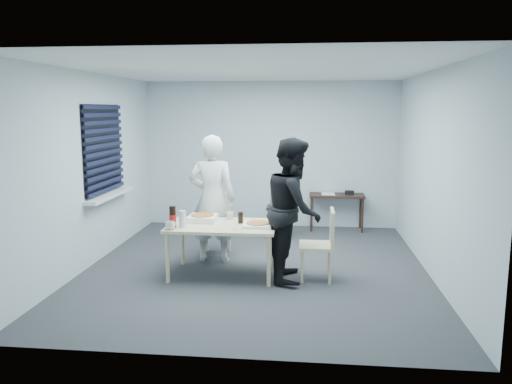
# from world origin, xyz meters

# --- Properties ---
(room) EXTENTS (5.00, 5.00, 5.00)m
(room) POSITION_xyz_m (-2.20, 0.40, 1.44)
(room) COLOR #323337
(room) RESTS_ON ground
(dining_table) EXTENTS (1.36, 0.86, 0.66)m
(dining_table) POSITION_xyz_m (-0.39, -0.34, 0.60)
(dining_table) COLOR beige
(dining_table) RESTS_ON ground
(chair_far) EXTENTS (0.42, 0.42, 0.89)m
(chair_far) POSITION_xyz_m (-0.65, 0.65, 0.51)
(chair_far) COLOR beige
(chair_far) RESTS_ON ground
(chair_right) EXTENTS (0.42, 0.42, 0.89)m
(chair_right) POSITION_xyz_m (0.88, -0.39, 0.51)
(chair_right) COLOR beige
(chair_right) RESTS_ON ground
(person_white) EXTENTS (0.65, 0.42, 1.77)m
(person_white) POSITION_xyz_m (-0.63, 0.24, 0.89)
(person_white) COLOR silver
(person_white) RESTS_ON ground
(person_black) EXTENTS (0.47, 0.86, 1.77)m
(person_black) POSITION_xyz_m (0.50, -0.37, 0.89)
(person_black) COLOR black
(person_black) RESTS_ON ground
(side_table) EXTENTS (0.95, 0.42, 0.64)m
(side_table) POSITION_xyz_m (1.18, 2.28, 0.56)
(side_table) COLOR #38221B
(side_table) RESTS_ON ground
(stool) EXTENTS (0.38, 0.38, 0.53)m
(stool) POSITION_xyz_m (0.21, 1.61, 0.42)
(stool) COLOR black
(stool) RESTS_ON ground
(backpack) EXTENTS (0.27, 0.20, 0.38)m
(backpack) POSITION_xyz_m (0.21, 1.60, 0.72)
(backpack) COLOR slate
(backpack) RESTS_ON stool
(pizza_box_a) EXTENTS (0.35, 0.35, 0.09)m
(pizza_box_a) POSITION_xyz_m (-0.68, -0.18, 0.71)
(pizza_box_a) COLOR white
(pizza_box_a) RESTS_ON dining_table
(pizza_box_b) EXTENTS (0.35, 0.35, 0.05)m
(pizza_box_b) POSITION_xyz_m (0.06, -0.39, 0.69)
(pizza_box_b) COLOR white
(pizza_box_b) RESTS_ON dining_table
(mug_a) EXTENTS (0.17, 0.17, 0.10)m
(mug_a) POSITION_xyz_m (-0.98, -0.67, 0.71)
(mug_a) COLOR silver
(mug_a) RESTS_ON dining_table
(mug_b) EXTENTS (0.10, 0.10, 0.09)m
(mug_b) POSITION_xyz_m (-0.35, -0.01, 0.71)
(mug_b) COLOR silver
(mug_b) RESTS_ON dining_table
(cola_glass) EXTENTS (0.07, 0.07, 0.15)m
(cola_glass) POSITION_xyz_m (-0.18, -0.25, 0.74)
(cola_glass) COLOR black
(cola_glass) RESTS_ON dining_table
(soda_bottle) EXTENTS (0.08, 0.08, 0.27)m
(soda_bottle) POSITION_xyz_m (-0.98, -0.56, 0.79)
(soda_bottle) COLOR black
(soda_bottle) RESTS_ON dining_table
(plastic_cups) EXTENTS (0.09, 0.09, 0.20)m
(plastic_cups) POSITION_xyz_m (-0.86, -0.52, 0.76)
(plastic_cups) COLOR silver
(plastic_cups) RESTS_ON dining_table
(rubber_band) EXTENTS (0.08, 0.08, 0.00)m
(rubber_band) POSITION_xyz_m (-0.20, -0.59, 0.67)
(rubber_band) COLOR red
(rubber_band) RESTS_ON dining_table
(papers) EXTENTS (0.33, 0.38, 0.01)m
(papers) POSITION_xyz_m (1.03, 2.30, 0.64)
(papers) COLOR white
(papers) RESTS_ON side_table
(black_box) EXTENTS (0.18, 0.15, 0.06)m
(black_box) POSITION_xyz_m (1.40, 2.29, 0.67)
(black_box) COLOR black
(black_box) RESTS_ON side_table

